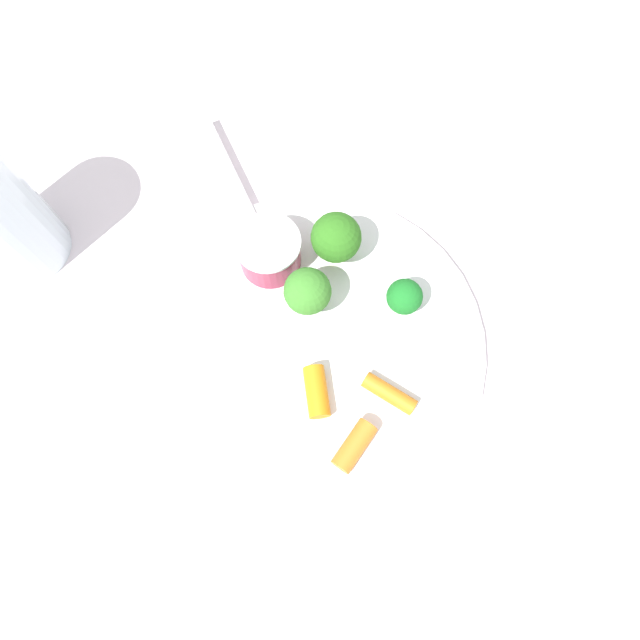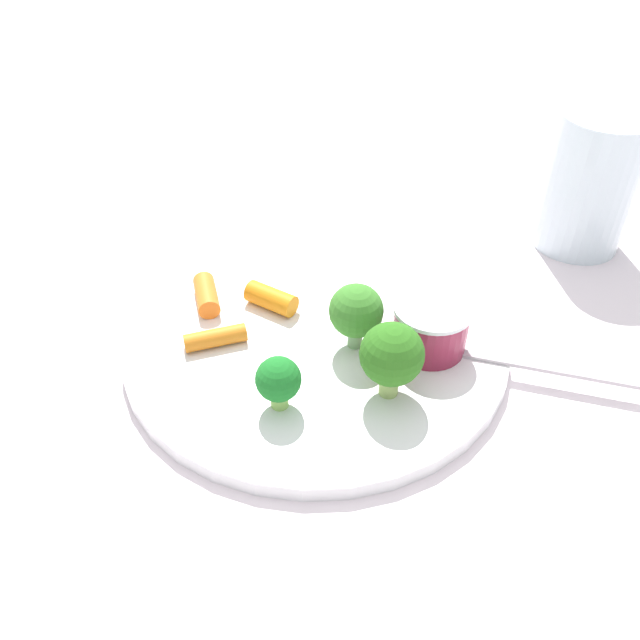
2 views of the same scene
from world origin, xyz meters
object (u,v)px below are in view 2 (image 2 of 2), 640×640
object	(u,v)px
sauce_cup	(430,327)
broccoli_floret_2	(278,380)
broccoli_floret_0	(392,355)
carrot_stick_0	(271,299)
plate	(316,335)
carrot_stick_2	(215,338)
drinking_glass	(590,183)
carrot_stick_1	(206,295)
fork	(536,367)
broccoli_floret_1	(356,312)

from	to	relation	value
sauce_cup	broccoli_floret_2	world-z (taller)	broccoli_floret_2
broccoli_floret_0	broccoli_floret_2	size ratio (longest dim) A/B	1.44
broccoli_floret_2	carrot_stick_0	size ratio (longest dim) A/B	0.96
broccoli_floret_0	carrot_stick_0	distance (m)	0.13
plate	broccoli_floret_0	world-z (taller)	broccoli_floret_0
carrot_stick_2	broccoli_floret_0	bearing A→B (deg)	26.45
sauce_cup	carrot_stick_0	bearing A→B (deg)	-153.35
sauce_cup	plate	bearing A→B (deg)	-145.64
carrot_stick_0	drinking_glass	distance (m)	0.30
sauce_cup	carrot_stick_1	distance (m)	0.17
sauce_cup	broccoli_floret_0	size ratio (longest dim) A/B	0.99
plate	drinking_glass	distance (m)	0.28
carrot_stick_0	drinking_glass	size ratio (longest dim) A/B	0.33
sauce_cup	fork	bearing A→B (deg)	30.50
carrot_stick_0	fork	distance (m)	0.20
plate	broccoli_floret_2	bearing A→B (deg)	-58.79
broccoli_floret_1	sauce_cup	bearing A→B (deg)	46.21
carrot_stick_2	fork	world-z (taller)	carrot_stick_2
sauce_cup	broccoli_floret_1	size ratio (longest dim) A/B	1.08
carrot_stick_1	plate	bearing A→B (deg)	28.31
broccoli_floret_0	carrot_stick_1	world-z (taller)	broccoli_floret_0
broccoli_floret_1	carrot_stick_2	size ratio (longest dim) A/B	1.15
carrot_stick_2	broccoli_floret_2	bearing A→B (deg)	-2.31
broccoli_floret_1	drinking_glass	size ratio (longest dim) A/B	0.42
broccoli_floret_0	broccoli_floret_2	bearing A→B (deg)	-123.10
broccoli_floret_0	carrot_stick_0	xyz separation A→B (m)	(-0.12, -0.00, -0.03)
sauce_cup	carrot_stick_2	bearing A→B (deg)	-132.73
carrot_stick_2	broccoli_floret_1	bearing A→B (deg)	47.83
broccoli_floret_2	carrot_stick_0	bearing A→B (deg)	144.24
plate	broccoli_floret_1	distance (m)	0.05
drinking_glass	broccoli_floret_1	bearing A→B (deg)	-95.49
carrot_stick_0	carrot_stick_2	distance (m)	0.06
broccoli_floret_1	carrot_stick_2	distance (m)	0.10
fork	plate	bearing A→B (deg)	-147.47
carrot_stick_0	carrot_stick_1	size ratio (longest dim) A/B	1.00
broccoli_floret_0	drinking_glass	xyz separation A→B (m)	(-0.02, 0.28, 0.01)
plate	carrot_stick_0	size ratio (longest dim) A/B	7.09
carrot_stick_1	fork	bearing A→B (deg)	31.00
carrot_stick_0	fork	xyz separation A→B (m)	(0.18, 0.09, -0.01)
plate	carrot_stick_1	xyz separation A→B (m)	(-0.08, -0.04, 0.01)
plate	sauce_cup	size ratio (longest dim) A/B	5.16
plate	carrot_stick_0	world-z (taller)	carrot_stick_0
broccoli_floret_0	sauce_cup	bearing A→B (deg)	102.63
drinking_glass	carrot_stick_2	bearing A→B (deg)	-105.47
broccoli_floret_0	broccoli_floret_1	distance (m)	0.05
carrot_stick_2	fork	distance (m)	0.23
carrot_stick_0	carrot_stick_2	world-z (taller)	carrot_stick_0
carrot_stick_1	sauce_cup	bearing A→B (deg)	31.22
broccoli_floret_0	drinking_glass	bearing A→B (deg)	94.95
broccoli_floret_2	carrot_stick_0	world-z (taller)	broccoli_floret_2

